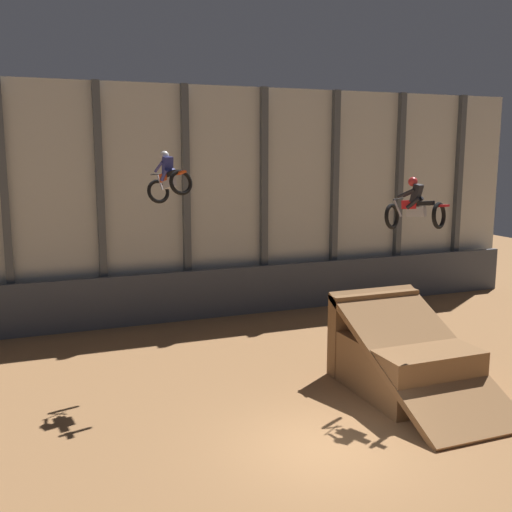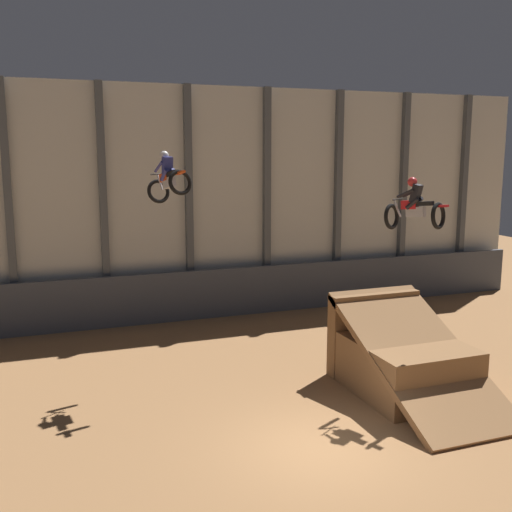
% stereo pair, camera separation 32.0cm
% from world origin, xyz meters
% --- Properties ---
extents(ground_plane, '(60.00, 60.00, 0.00)m').
position_xyz_m(ground_plane, '(0.00, 0.00, 0.00)').
color(ground_plane, '#996B42').
extents(arena_back_wall, '(32.00, 0.40, 9.40)m').
position_xyz_m(arena_back_wall, '(-0.00, 12.24, 4.70)').
color(arena_back_wall, beige).
rests_on(arena_back_wall, ground_plane).
extents(lower_barrier, '(31.36, 0.20, 2.02)m').
position_xyz_m(lower_barrier, '(0.00, 11.60, 1.01)').
color(lower_barrier, '#474C56').
rests_on(lower_barrier, ground_plane).
extents(dirt_ramp, '(2.94, 5.36, 2.69)m').
position_xyz_m(dirt_ramp, '(3.76, 2.47, 0.91)').
color(dirt_ramp, olive).
rests_on(dirt_ramp, ground_plane).
extents(rider_bike_left_air, '(1.14, 1.77, 1.60)m').
position_xyz_m(rider_bike_left_air, '(-2.16, 5.81, 5.98)').
color(rider_bike_left_air, black).
extents(rider_bike_right_air, '(1.37, 1.74, 1.50)m').
position_xyz_m(rider_bike_right_air, '(3.92, 2.31, 5.25)').
color(rider_bike_right_air, black).
extents(hay_bale_trackside, '(1.06, 1.06, 0.57)m').
position_xyz_m(hay_bale_trackside, '(3.93, 4.73, 0.28)').
color(hay_bale_trackside, '#CCB751').
rests_on(hay_bale_trackside, ground_plane).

